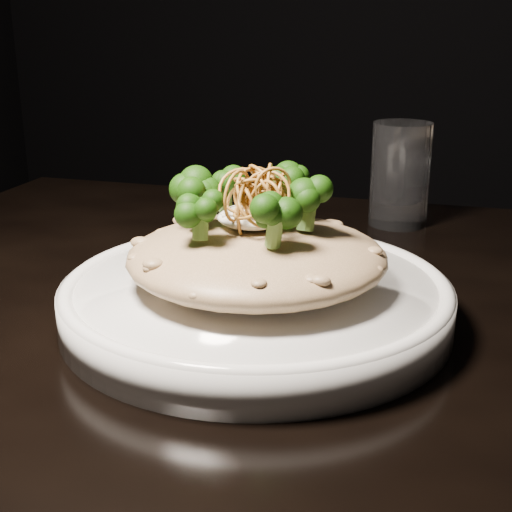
{
  "coord_description": "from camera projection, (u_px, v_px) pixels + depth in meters",
  "views": [
    {
      "loc": [
        0.06,
        -0.54,
        0.99
      ],
      "look_at": [
        -0.08,
        -0.02,
        0.81
      ],
      "focal_mm": 50.0,
      "sensor_mm": 36.0,
      "label": 1
    }
  ],
  "objects": [
    {
      "name": "drinking_glass",
      "position": [
        400.0,
        174.0,
        0.83
      ],
      "size": [
        0.08,
        0.08,
        0.12
      ],
      "primitive_type": "cylinder",
      "rotation": [
        0.0,
        0.0,
        0.21
      ],
      "color": "silver",
      "rests_on": "table"
    },
    {
      "name": "shallots",
      "position": [
        259.0,
        182.0,
        0.54
      ],
      "size": [
        0.07,
        0.07,
        0.04
      ],
      "primitive_type": null,
      "color": "brown",
      "rests_on": "cheese"
    },
    {
      "name": "risotto",
      "position": [
        257.0,
        256.0,
        0.56
      ],
      "size": [
        0.21,
        0.21,
        0.05
      ],
      "primitive_type": "ellipsoid",
      "color": "brown",
      "rests_on": "plate"
    },
    {
      "name": "table",
      "position": [
        359.0,
        408.0,
        0.61
      ],
      "size": [
        1.1,
        0.8,
        0.75
      ],
      "color": "black",
      "rests_on": "ground"
    },
    {
      "name": "cheese",
      "position": [
        253.0,
        217.0,
        0.56
      ],
      "size": [
        0.06,
        0.06,
        0.02
      ],
      "primitive_type": "ellipsoid",
      "color": "silver",
      "rests_on": "risotto"
    },
    {
      "name": "plate",
      "position": [
        256.0,
        301.0,
        0.58
      ],
      "size": [
        0.31,
        0.31,
        0.03
      ],
      "primitive_type": "cylinder",
      "color": "white",
      "rests_on": "table"
    },
    {
      "name": "broccoli",
      "position": [
        250.0,
        192.0,
        0.55
      ],
      "size": [
        0.15,
        0.15,
        0.06
      ],
      "primitive_type": null,
      "color": "black",
      "rests_on": "risotto"
    }
  ]
}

